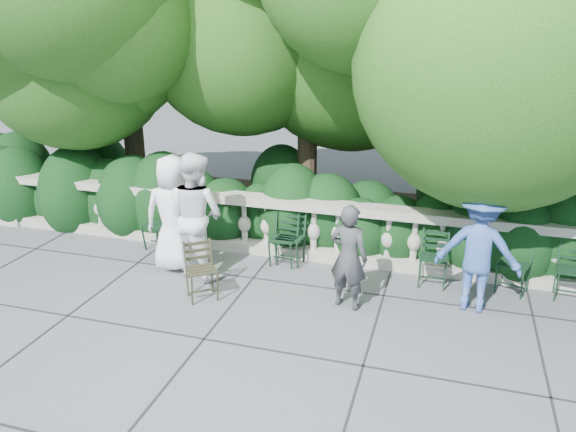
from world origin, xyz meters
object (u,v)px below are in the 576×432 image
(chair_a, at_px, (154,252))
(chair_weathered, at_px, (205,303))
(person_businessman, at_px, (174,214))
(chair_e, at_px, (568,304))
(chair_b, at_px, (281,268))
(chair_d, at_px, (431,289))
(person_older_blue, at_px, (479,249))
(chair_f, at_px, (507,296))
(person_woman_grey, at_px, (349,257))
(chair_c, at_px, (287,267))
(person_casual_man, at_px, (195,215))

(chair_a, bearing_deg, chair_weathered, -29.81)
(chair_weathered, height_order, person_businessman, person_businessman)
(chair_a, bearing_deg, chair_e, 11.81)
(chair_b, bearing_deg, chair_d, -0.19)
(person_older_blue, bearing_deg, chair_e, -151.62)
(chair_d, height_order, chair_f, same)
(chair_d, relative_size, person_businessman, 0.45)
(chair_b, bearing_deg, person_woman_grey, -34.98)
(chair_a, relative_size, person_businessman, 0.45)
(chair_b, bearing_deg, person_businessman, -161.99)
(chair_a, distance_m, person_woman_grey, 3.72)
(chair_f, height_order, person_woman_grey, person_woman_grey)
(chair_f, relative_size, person_businessman, 0.45)
(chair_c, height_order, person_woman_grey, person_woman_grey)
(chair_b, relative_size, chair_weathered, 1.00)
(chair_c, height_order, chair_d, same)
(chair_weathered, height_order, person_casual_man, person_casual_man)
(person_businessman, relative_size, person_woman_grey, 1.24)
(chair_a, bearing_deg, chair_d, 10.63)
(chair_d, bearing_deg, chair_weathered, -156.12)
(chair_b, relative_size, person_older_blue, 0.48)
(person_woman_grey, distance_m, person_older_blue, 1.73)
(chair_b, height_order, person_older_blue, person_older_blue)
(chair_e, bearing_deg, chair_a, -174.61)
(chair_b, height_order, chair_d, same)
(chair_weathered, relative_size, person_casual_man, 0.43)
(chair_a, xyz_separation_m, chair_e, (6.49, 0.02, 0.00))
(chair_a, height_order, chair_e, same)
(chair_b, xyz_separation_m, chair_weathered, (-0.68, -1.40, 0.00))
(chair_b, xyz_separation_m, chair_f, (3.41, 0.03, 0.00))
(chair_a, bearing_deg, person_casual_man, -15.23)
(chair_f, height_order, person_older_blue, person_older_blue)
(person_businessman, bearing_deg, person_woman_grey, 156.12)
(chair_a, relative_size, person_woman_grey, 0.57)
(chair_weathered, distance_m, person_older_blue, 3.81)
(person_woman_grey, height_order, person_casual_man, person_casual_man)
(chair_e, xyz_separation_m, person_casual_man, (-5.39, -0.58, 0.97))
(chair_f, xyz_separation_m, person_businessman, (-4.99, -0.50, 0.92))
(chair_weathered, distance_m, person_woman_grey, 2.12)
(chair_b, height_order, chair_weathered, same)
(chair_c, relative_size, chair_weathered, 1.00)
(chair_a, distance_m, chair_c, 2.36)
(chair_f, bearing_deg, chair_d, -155.28)
(chair_f, relative_size, person_casual_man, 0.43)
(chair_e, relative_size, person_businessman, 0.45)
(chair_a, relative_size, chair_weathered, 1.00)
(chair_a, distance_m, person_businessman, 1.25)
(chair_a, distance_m, chair_b, 2.28)
(chair_c, xyz_separation_m, chair_f, (3.33, -0.04, 0.00))
(person_casual_man, bearing_deg, chair_f, -156.11)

